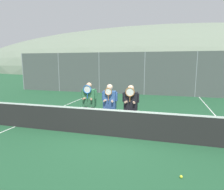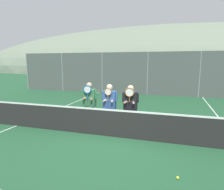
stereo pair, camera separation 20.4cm
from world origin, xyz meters
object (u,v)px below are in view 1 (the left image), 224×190
(player_center_left, at_px, (110,103))
(car_left_of_center, at_px, (137,81))
(tennis_ball_on_court, at_px, (181,177))
(player_leftmost, at_px, (89,101))
(car_center, at_px, (195,81))
(player_center_right, at_px, (131,104))
(car_far_left, at_px, (85,79))

(player_center_left, relative_size, car_left_of_center, 0.41)
(tennis_ball_on_court, bearing_deg, player_center_left, 132.75)
(player_leftmost, height_order, player_center_left, player_leftmost)
(car_center, distance_m, tennis_ball_on_court, 14.60)
(player_center_right, xyz_separation_m, car_center, (3.56, 11.84, -0.12))
(tennis_ball_on_court, bearing_deg, car_left_of_center, 102.67)
(car_far_left, relative_size, car_left_of_center, 1.03)
(car_far_left, bearing_deg, tennis_ball_on_court, -59.34)
(player_center_right, height_order, car_center, car_center)
(player_center_left, xyz_separation_m, player_center_right, (0.80, -0.03, 0.01))
(player_center_left, bearing_deg, car_far_left, 117.33)
(player_leftmost, bearing_deg, player_center_right, -3.42)
(player_leftmost, relative_size, player_center_right, 1.02)
(car_left_of_center, relative_size, car_center, 1.04)
(player_center_right, distance_m, car_left_of_center, 11.53)
(player_center_right, bearing_deg, tennis_ball_on_court, -57.84)
(player_leftmost, distance_m, player_center_right, 1.65)
(car_left_of_center, bearing_deg, player_leftmost, -90.65)
(player_center_left, xyz_separation_m, car_left_of_center, (-0.72, 11.40, -0.19))
(player_center_left, xyz_separation_m, car_far_left, (-5.95, 11.51, -0.13))
(car_left_of_center, bearing_deg, player_center_right, -82.43)
(player_center_right, distance_m, tennis_ball_on_court, 3.24)
(player_center_right, height_order, car_left_of_center, player_center_right)
(player_leftmost, distance_m, car_center, 12.84)
(car_far_left, bearing_deg, car_left_of_center, -1.20)
(player_leftmost, xyz_separation_m, tennis_ball_on_court, (3.28, -2.70, -1.04))
(player_center_right, relative_size, car_center, 0.42)
(player_leftmost, distance_m, car_left_of_center, 11.34)
(player_center_right, bearing_deg, player_center_left, 177.69)
(car_left_of_center, height_order, tennis_ball_on_court, car_left_of_center)
(car_center, bearing_deg, tennis_ball_on_court, -97.60)
(car_far_left, height_order, car_left_of_center, car_far_left)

